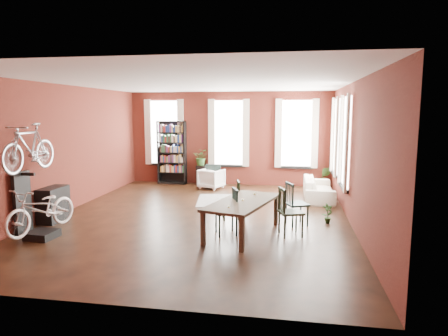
% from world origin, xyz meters
% --- Properties ---
extents(room, '(9.00, 9.04, 3.22)m').
position_xyz_m(room, '(0.25, 0.62, 2.14)').
color(room, black).
rests_on(room, ground).
extents(dining_table, '(1.49, 2.28, 0.71)m').
position_xyz_m(dining_table, '(1.18, -1.19, 0.36)').
color(dining_table, '#443829').
rests_on(dining_table, ground).
extents(dining_chair_a, '(0.57, 0.57, 0.95)m').
position_xyz_m(dining_chair_a, '(0.84, -1.22, 0.48)').
color(dining_chair_a, '#173334').
rests_on(dining_chair_a, ground).
extents(dining_chair_b, '(0.51, 0.51, 0.91)m').
position_xyz_m(dining_chair_b, '(0.76, -0.04, 0.45)').
color(dining_chair_b, black).
rests_on(dining_chair_b, ground).
extents(dining_chair_c, '(0.58, 0.58, 0.99)m').
position_xyz_m(dining_chair_c, '(2.16, -1.08, 0.50)').
color(dining_chair_c, black).
rests_on(dining_chair_c, ground).
extents(dining_chair_d, '(0.59, 0.59, 0.96)m').
position_xyz_m(dining_chair_d, '(2.29, -0.27, 0.48)').
color(dining_chair_d, '#163031').
rests_on(dining_chair_d, ground).
extents(bookshelf, '(1.00, 0.32, 2.20)m').
position_xyz_m(bookshelf, '(-2.00, 4.30, 1.10)').
color(bookshelf, black).
rests_on(bookshelf, ground).
extents(white_armchair, '(0.88, 0.86, 0.72)m').
position_xyz_m(white_armchair, '(-0.45, 3.61, 0.36)').
color(white_armchair, white).
rests_on(white_armchair, ground).
extents(cream_sofa, '(0.61, 2.08, 0.81)m').
position_xyz_m(cream_sofa, '(2.95, 2.60, 0.41)').
color(cream_sofa, beige).
rests_on(cream_sofa, ground).
extents(striped_rug, '(1.29, 1.82, 0.01)m').
position_xyz_m(striped_rug, '(0.05, 1.84, 0.01)').
color(striped_rug, black).
rests_on(striped_rug, ground).
extents(bike_trainer, '(0.56, 0.56, 0.15)m').
position_xyz_m(bike_trainer, '(-2.77, -2.11, 0.08)').
color(bike_trainer, black).
rests_on(bike_trainer, ground).
extents(bike_wall_rack, '(0.16, 0.60, 1.30)m').
position_xyz_m(bike_wall_rack, '(-3.40, -1.80, 0.65)').
color(bike_wall_rack, black).
rests_on(bike_wall_rack, ground).
extents(console_table, '(0.40, 0.80, 0.80)m').
position_xyz_m(console_table, '(-3.28, -0.90, 0.40)').
color(console_table, black).
rests_on(console_table, ground).
extents(plant_stand, '(0.40, 0.40, 0.67)m').
position_xyz_m(plant_stand, '(-0.91, 4.30, 0.34)').
color(plant_stand, black).
rests_on(plant_stand, ground).
extents(plant_by_sofa, '(0.59, 0.79, 0.32)m').
position_xyz_m(plant_by_sofa, '(3.25, 4.30, 0.16)').
color(plant_by_sofa, '#2D5723').
rests_on(plant_by_sofa, ground).
extents(plant_small, '(0.43, 0.52, 0.17)m').
position_xyz_m(plant_small, '(2.99, -0.04, 0.08)').
color(plant_small, '#275321').
rests_on(plant_small, ground).
extents(bicycle_floor, '(0.77, 1.01, 1.72)m').
position_xyz_m(bicycle_floor, '(-2.75, -2.11, 1.01)').
color(bicycle_floor, silver).
rests_on(bicycle_floor, bike_trainer).
extents(bicycle_hung, '(0.47, 1.00, 1.66)m').
position_xyz_m(bicycle_hung, '(-3.15, -1.80, 2.13)').
color(bicycle_hung, '#A5A8AD').
rests_on(bicycle_hung, bike_wall_rack).
extents(plant_on_stand, '(0.53, 0.59, 0.45)m').
position_xyz_m(plant_on_stand, '(-0.93, 4.26, 0.90)').
color(plant_on_stand, '#326127').
rests_on(plant_on_stand, plant_stand).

